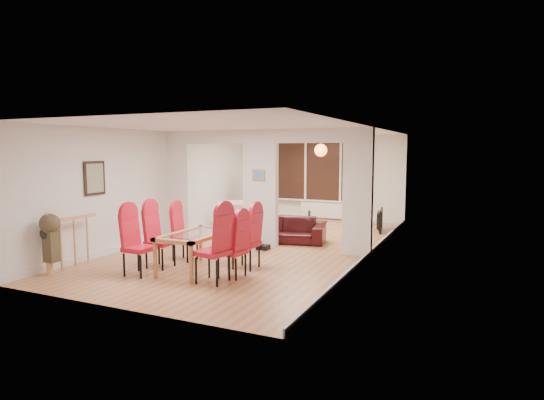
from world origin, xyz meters
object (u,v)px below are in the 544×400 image
Objects in this scene: person at (257,192)px; dining_chair_lb at (160,238)px; coffee_table at (308,225)px; bottle at (309,215)px; sofa at (282,229)px; dining_chair_lc at (185,234)px; television at (377,220)px; dining_chair_la at (139,244)px; dining_table at (196,252)px; bowl at (310,220)px; armchair at (241,215)px; dining_chair_rb at (232,247)px; dining_chair_ra at (213,247)px; dining_chair_rc at (246,239)px.

dining_chair_lb is at bearing 16.43° from person.
coffee_table is 3.20× the size of bottle.
coffee_table is at bearing 80.08° from sofa.
dining_chair_lc is 1.00× the size of television.
dining_chair_la reaches higher than television.
dining_chair_lb is at bearing -175.56° from dining_table.
bowl is at bearing 23.70° from coffee_table.
television is (3.42, 1.32, -0.10)m from armchair.
dining_chair_rb is at bearing -30.27° from dining_chair_lc.
dining_chair_rb is 5.69m from person.
armchair is (-0.58, 4.16, -0.15)m from dining_chair_lb.
dining_chair_ra is 5.47m from coffee_table.
sofa is at bearing 62.47° from dining_chair_lc.
dining_chair_ra is 5.49m from bowl.
dining_chair_lc is at bearing 151.12° from dining_chair_ra.
television is at bearing 14.22° from coffee_table.
armchair is at bearing 95.22° from dining_chair_lc.
person is (-2.15, 5.25, 0.43)m from dining_chair_rb.
bottle is at bearing 36.87° from coffee_table.
dining_chair_rb is at bearing 82.61° from dining_chair_ra.
dining_chair_lb is 5.29m from person.
sofa is 1.97× the size of television.
dining_table is 5.39m from person.
dining_chair_rb is (1.51, -0.01, -0.03)m from dining_chair_lb.
person is at bearing 118.54° from dining_chair_rb.
armchair is (-2.09, 4.18, -0.12)m from dining_chair_rb.
dining_chair_ra is at bearing -44.92° from dining_chair_lc.
armchair is 1.87m from bottle.
dining_chair_lc is at bearing 87.33° from dining_chair_la.
dining_chair_lc is 4.68m from person.
person is (-1.38, 5.18, 0.60)m from dining_table.
dining_chair_lc is 0.54× the size of person.
coffee_table is (1.04, 5.02, -0.44)m from dining_chair_lb.
dining_chair_rb is 0.96× the size of dining_chair_rc.
dining_chair_ra is 4.99m from armchair.
coffee_table is (-0.05, 1.92, -0.18)m from sofa.
armchair is at bearing 101.66° from television.
bottle is (-0.31, 5.47, -0.22)m from dining_chair_ra.
sofa is 2.32× the size of armchair.
dining_chair_la is at bearing -90.90° from dining_chair_lb.
dining_chair_rb is at bearing -1.10° from dining_chair_lb.
dining_table is 0.79m from dining_chair_rb.
dining_chair_lc is at bearing 138.40° from dining_table.
armchair reaches higher than dining_table.
dining_table is 1.33× the size of dining_chair_la.
dining_table is at bearing 153.63° from dining_chair_ra.
dining_chair_rb is 0.61m from dining_chair_rc.
dining_table is 0.73× the size of sofa.
dining_chair_la is 1.15× the size of coffee_table.
bottle is at bearing 77.47° from dining_chair_lb.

